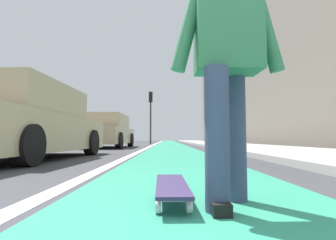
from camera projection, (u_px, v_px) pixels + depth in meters
ground_plane at (172, 149)px, 10.82m from camera, size 80.00×80.00×0.00m
bike_lane_paint at (169, 143)px, 24.79m from camera, size 56.00×1.84×0.00m
lane_stripe_white at (156, 144)px, 20.79m from camera, size 52.00×0.16×0.01m
sidewalk_curb at (215, 144)px, 18.82m from camera, size 52.00×3.20×0.11m
building_facade at (240, 66)px, 23.29m from camera, size 40.00×1.20×13.52m
skateboard at (172, 186)px, 1.74m from camera, size 0.84×0.22×0.11m
skater_person at (227, 54)px, 1.66m from camera, size 0.47×0.72×1.64m
parked_car_near at (26, 124)px, 5.25m from camera, size 4.58×2.04×1.47m
parked_car_mid at (106, 132)px, 12.09m from camera, size 4.58×2.06×1.49m
traffic_light at (151, 108)px, 20.56m from camera, size 0.33×0.28×4.05m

